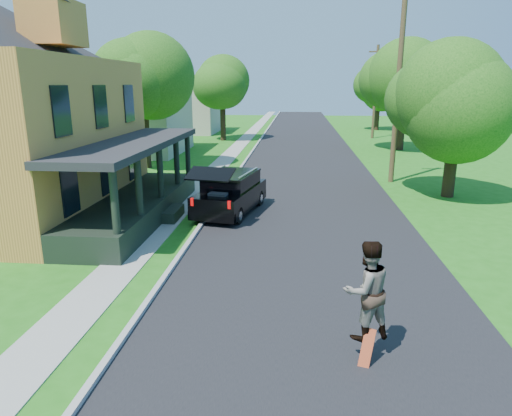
# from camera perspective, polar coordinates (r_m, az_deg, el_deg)

# --- Properties ---
(ground) EXTENTS (140.00, 140.00, 0.00)m
(ground) POSITION_cam_1_polar(r_m,az_deg,el_deg) (12.34, 7.00, -9.98)
(ground) COLOR #1F6614
(ground) RESTS_ON ground
(street) EXTENTS (8.00, 120.00, 0.02)m
(street) POSITION_cam_1_polar(r_m,az_deg,el_deg) (31.61, 6.00, 5.61)
(street) COLOR black
(street) RESTS_ON ground
(curb) EXTENTS (0.15, 120.00, 0.12)m
(curb) POSITION_cam_1_polar(r_m,az_deg,el_deg) (31.81, -1.35, 5.75)
(curb) COLOR #9C9B97
(curb) RESTS_ON ground
(sidewalk) EXTENTS (1.30, 120.00, 0.03)m
(sidewalk) POSITION_cam_1_polar(r_m,az_deg,el_deg) (32.02, -4.12, 5.78)
(sidewalk) COLOR #97978F
(sidewalk) RESTS_ON ground
(front_walk) EXTENTS (6.50, 1.20, 0.03)m
(front_walk) POSITION_cam_1_polar(r_m,az_deg,el_deg) (20.09, -21.74, -0.98)
(front_walk) COLOR #97978F
(front_walk) RESTS_ON ground
(neighbor_house_mid) EXTENTS (12.78, 12.78, 8.30)m
(neighbor_house_mid) POSITION_cam_1_polar(r_m,az_deg,el_deg) (37.52, -15.55, 13.09)
(neighbor_house_mid) COLOR #999788
(neighbor_house_mid) RESTS_ON ground
(neighbor_house_far) EXTENTS (12.78, 12.78, 8.30)m
(neighbor_house_far) POSITION_cam_1_polar(r_m,az_deg,el_deg) (52.81, -9.38, 13.89)
(neighbor_house_far) COLOR #999788
(neighbor_house_far) RESTS_ON ground
(black_suv) EXTENTS (2.71, 5.07, 2.24)m
(black_suv) POSITION_cam_1_polar(r_m,az_deg,el_deg) (19.01, -3.21, 1.90)
(black_suv) COLOR black
(black_suv) RESTS_ON ground
(skateboarder) EXTENTS (1.20, 1.09, 2.00)m
(skateboarder) POSITION_cam_1_polar(r_m,az_deg,el_deg) (9.12, 13.65, -9.96)
(skateboarder) COLOR black
(skateboarder) RESTS_ON ground
(skateboard) EXTENTS (0.35, 0.32, 0.79)m
(skateboard) POSITION_cam_1_polar(r_m,az_deg,el_deg) (9.36, 13.67, -16.88)
(skateboard) COLOR #A3300E
(skateboard) RESTS_ON ground
(tree_left_mid) EXTENTS (6.58, 6.73, 8.56)m
(tree_left_mid) POSITION_cam_1_polar(r_m,az_deg,el_deg) (30.18, -14.10, 15.40)
(tree_left_mid) COLOR black
(tree_left_mid) RESTS_ON ground
(tree_left_far) EXTENTS (7.07, 6.91, 8.64)m
(tree_left_far) POSITION_cam_1_polar(r_m,az_deg,el_deg) (44.33, -4.29, 15.58)
(tree_left_far) COLOR black
(tree_left_far) RESTS_ON ground
(tree_right_near) EXTENTS (6.44, 6.18, 8.07)m
(tree_right_near) POSITION_cam_1_polar(r_m,az_deg,el_deg) (23.30, 23.93, 13.48)
(tree_right_near) COLOR black
(tree_right_near) RESTS_ON ground
(tree_right_mid) EXTENTS (7.19, 6.93, 9.17)m
(tree_right_mid) POSITION_cam_1_polar(r_m,az_deg,el_deg) (39.41, 18.14, 15.78)
(tree_right_mid) COLOR black
(tree_right_mid) RESTS_ON ground
(tree_right_far) EXTENTS (5.60, 5.76, 7.55)m
(tree_right_far) POSITION_cam_1_polar(r_m,az_deg,el_deg) (56.34, 15.12, 14.50)
(tree_right_far) COLOR black
(tree_right_far) RESTS_ON ground
(utility_pole_near) EXTENTS (1.74, 0.29, 10.40)m
(utility_pole_near) POSITION_cam_1_polar(r_m,az_deg,el_deg) (25.90, 17.39, 14.83)
(utility_pole_near) COLOR #453420
(utility_pole_near) RESTS_ON ground
(utility_pole_far) EXTENTS (1.69, 0.29, 8.88)m
(utility_pole_far) POSITION_cam_1_polar(r_m,az_deg,el_deg) (47.45, 14.69, 13.96)
(utility_pole_far) COLOR #453420
(utility_pole_far) RESTS_ON ground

